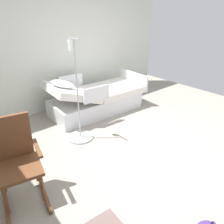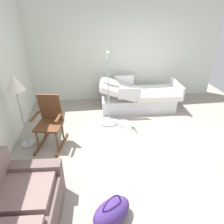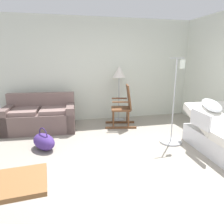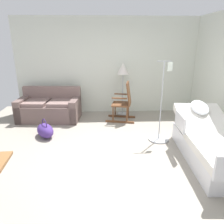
% 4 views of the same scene
% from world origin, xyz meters
% --- Properties ---
extents(ground_plane, '(6.64, 6.64, 0.00)m').
position_xyz_m(ground_plane, '(0.00, 0.00, 0.00)').
color(ground_plane, gray).
extents(side_wall, '(0.10, 5.51, 2.70)m').
position_xyz_m(side_wall, '(2.57, 0.00, 1.35)').
color(side_wall, silver).
rests_on(side_wall, ground).
extents(hospital_bed, '(1.08, 2.16, 0.92)m').
position_xyz_m(hospital_bed, '(1.77, -0.23, 0.29)').
color(hospital_bed, silver).
rests_on(hospital_bed, ground).
extents(rocking_chair, '(0.84, 0.62, 1.05)m').
position_xyz_m(rocking_chair, '(0.40, 1.88, 0.50)').
color(rocking_chair, brown).
rests_on(rocking_chair, ground).
extents(iv_pole, '(0.44, 0.44, 1.69)m').
position_xyz_m(iv_pole, '(1.06, 0.64, 0.25)').
color(iv_pole, '#B2B5BA').
rests_on(iv_pole, ground).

